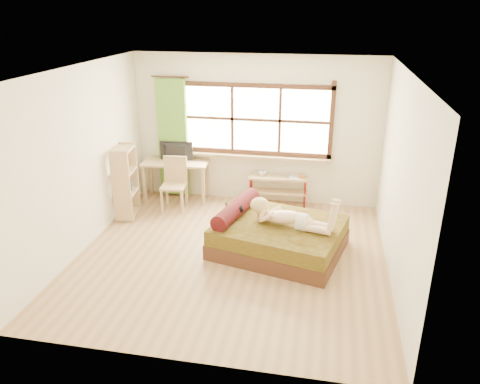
% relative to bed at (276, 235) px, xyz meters
% --- Properties ---
extents(floor, '(4.50, 4.50, 0.00)m').
position_rel_bed_xyz_m(floor, '(-0.63, -0.31, -0.25)').
color(floor, '#9E754C').
rests_on(floor, ground).
extents(ceiling, '(4.50, 4.50, 0.00)m').
position_rel_bed_xyz_m(ceiling, '(-0.63, -0.31, 2.45)').
color(ceiling, white).
rests_on(ceiling, wall_back).
extents(wall_back, '(4.50, 0.00, 4.50)m').
position_rel_bed_xyz_m(wall_back, '(-0.63, 1.94, 1.10)').
color(wall_back, silver).
rests_on(wall_back, floor).
extents(wall_front, '(4.50, 0.00, 4.50)m').
position_rel_bed_xyz_m(wall_front, '(-0.63, -2.56, 1.10)').
color(wall_front, silver).
rests_on(wall_front, floor).
extents(wall_left, '(0.00, 4.50, 4.50)m').
position_rel_bed_xyz_m(wall_left, '(-2.88, -0.31, 1.10)').
color(wall_left, silver).
rests_on(wall_left, floor).
extents(wall_right, '(0.00, 4.50, 4.50)m').
position_rel_bed_xyz_m(wall_right, '(1.62, -0.31, 1.10)').
color(wall_right, silver).
rests_on(wall_right, floor).
extents(window, '(2.80, 0.16, 1.46)m').
position_rel_bed_xyz_m(window, '(-0.63, 1.91, 1.26)').
color(window, '#FFEDBF').
rests_on(window, wall_back).
extents(curtain, '(0.55, 0.10, 2.20)m').
position_rel_bed_xyz_m(curtain, '(-2.18, 1.82, 0.90)').
color(curtain, '#468724').
rests_on(curtain, wall_back).
extents(bed, '(2.11, 1.85, 0.69)m').
position_rel_bed_xyz_m(bed, '(0.00, 0.00, 0.00)').
color(bed, '#371C10').
rests_on(bed, floor).
extents(woman, '(1.32, 0.66, 0.55)m').
position_rel_bed_xyz_m(woman, '(0.19, -0.06, 0.48)').
color(woman, beige).
rests_on(woman, bed).
extents(kitten, '(0.29, 0.17, 0.22)m').
position_rel_bed_xyz_m(kitten, '(-0.68, 0.09, 0.32)').
color(kitten, black).
rests_on(kitten, bed).
extents(desk, '(1.26, 0.65, 0.76)m').
position_rel_bed_xyz_m(desk, '(-2.10, 1.64, 0.41)').
color(desk, tan).
rests_on(desk, floor).
extents(monitor, '(0.62, 0.13, 0.36)m').
position_rel_bed_xyz_m(monitor, '(-2.10, 1.69, 0.69)').
color(monitor, black).
rests_on(monitor, desk).
extents(chair, '(0.46, 0.46, 0.95)m').
position_rel_bed_xyz_m(chair, '(-2.00, 1.27, 0.28)').
color(chair, tan).
rests_on(chair, floor).
extents(pipe_shelf, '(1.10, 0.33, 0.62)m').
position_rel_bed_xyz_m(pipe_shelf, '(-0.17, 1.76, 0.15)').
color(pipe_shelf, tan).
rests_on(pipe_shelf, floor).
extents(cup, '(0.14, 0.14, 0.10)m').
position_rel_bed_xyz_m(cup, '(-0.48, 1.76, 0.35)').
color(cup, gray).
rests_on(cup, pipe_shelf).
extents(book, '(0.19, 0.26, 0.02)m').
position_rel_bed_xyz_m(book, '(0.02, 1.76, 0.31)').
color(book, gray).
rests_on(book, pipe_shelf).
extents(bookshelf, '(0.38, 0.58, 1.26)m').
position_rel_bed_xyz_m(bookshelf, '(-2.71, 0.76, 0.39)').
color(bookshelf, tan).
rests_on(bookshelf, floor).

